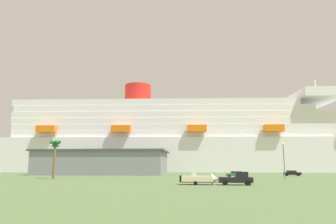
{
  "coord_description": "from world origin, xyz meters",
  "views": [
    {
      "loc": [
        6.59,
        -76.4,
        3.53
      ],
      "look_at": [
        -0.22,
        39.22,
        22.8
      ],
      "focal_mm": 33.29,
      "sensor_mm": 36.0,
      "label": 1
    }
  ],
  "objects_px": {
    "pickup_truck": "(237,179)",
    "parked_car_green_wagon": "(235,174)",
    "parked_car_black_coupe": "(292,173)",
    "small_boat_on_trailer": "(201,179)",
    "street_lamp": "(284,156)",
    "cruise_ship": "(198,143)",
    "palm_tree": "(55,147)"
  },
  "relations": [
    {
      "from": "pickup_truck",
      "to": "parked_car_green_wagon",
      "type": "distance_m",
      "value": 31.14
    },
    {
      "from": "pickup_truck",
      "to": "parked_car_black_coupe",
      "type": "xyz_separation_m",
      "value": [
        22.51,
        41.11,
        -0.21
      ]
    },
    {
      "from": "pickup_truck",
      "to": "parked_car_green_wagon",
      "type": "xyz_separation_m",
      "value": [
        4.43,
        30.83,
        -0.21
      ]
    },
    {
      "from": "small_boat_on_trailer",
      "to": "street_lamp",
      "type": "relative_size",
      "value": 0.88
    },
    {
      "from": "pickup_truck",
      "to": "small_boat_on_trailer",
      "type": "relative_size",
      "value": 0.78
    },
    {
      "from": "cruise_ship",
      "to": "parked_car_green_wagon",
      "type": "bearing_deg",
      "value": -83.21
    },
    {
      "from": "pickup_truck",
      "to": "parked_car_green_wagon",
      "type": "bearing_deg",
      "value": 81.83
    },
    {
      "from": "small_boat_on_trailer",
      "to": "parked_car_black_coupe",
      "type": "bearing_deg",
      "value": 55.12
    },
    {
      "from": "cruise_ship",
      "to": "parked_car_green_wagon",
      "type": "distance_m",
      "value": 64.58
    },
    {
      "from": "cruise_ship",
      "to": "pickup_truck",
      "type": "relative_size",
      "value": 38.82
    },
    {
      "from": "parked_car_green_wagon",
      "to": "parked_car_black_coupe",
      "type": "bearing_deg",
      "value": 29.63
    },
    {
      "from": "small_boat_on_trailer",
      "to": "cruise_ship",
      "type": "bearing_deg",
      "value": 88.21
    },
    {
      "from": "street_lamp",
      "to": "cruise_ship",
      "type": "bearing_deg",
      "value": 102.69
    },
    {
      "from": "parked_car_green_wagon",
      "to": "street_lamp",
      "type": "bearing_deg",
      "value": -51.57
    },
    {
      "from": "cruise_ship",
      "to": "small_boat_on_trailer",
      "type": "height_order",
      "value": "cruise_ship"
    },
    {
      "from": "parked_car_black_coupe",
      "to": "parked_car_green_wagon",
      "type": "bearing_deg",
      "value": -150.37
    },
    {
      "from": "pickup_truck",
      "to": "small_boat_on_trailer",
      "type": "bearing_deg",
      "value": 177.82
    },
    {
      "from": "pickup_truck",
      "to": "parked_car_black_coupe",
      "type": "relative_size",
      "value": 1.14
    },
    {
      "from": "parked_car_black_coupe",
      "to": "pickup_truck",
      "type": "bearing_deg",
      "value": -118.7
    },
    {
      "from": "cruise_ship",
      "to": "pickup_truck",
      "type": "distance_m",
      "value": 94.59
    },
    {
      "from": "palm_tree",
      "to": "parked_car_green_wagon",
      "type": "height_order",
      "value": "palm_tree"
    },
    {
      "from": "pickup_truck",
      "to": "palm_tree",
      "type": "relative_size",
      "value": 0.62
    },
    {
      "from": "cruise_ship",
      "to": "parked_car_black_coupe",
      "type": "relative_size",
      "value": 44.1
    },
    {
      "from": "small_boat_on_trailer",
      "to": "palm_tree",
      "type": "relative_size",
      "value": 0.8
    },
    {
      "from": "street_lamp",
      "to": "parked_car_black_coupe",
      "type": "height_order",
      "value": "street_lamp"
    },
    {
      "from": "pickup_truck",
      "to": "parked_car_black_coupe",
      "type": "distance_m",
      "value": 46.87
    },
    {
      "from": "parked_car_green_wagon",
      "to": "cruise_ship",
      "type": "bearing_deg",
      "value": 96.79
    },
    {
      "from": "small_boat_on_trailer",
      "to": "parked_car_green_wagon",
      "type": "relative_size",
      "value": 1.51
    },
    {
      "from": "palm_tree",
      "to": "street_lamp",
      "type": "bearing_deg",
      "value": 0.76
    },
    {
      "from": "palm_tree",
      "to": "parked_car_green_wagon",
      "type": "bearing_deg",
      "value": 15.8
    },
    {
      "from": "cruise_ship",
      "to": "street_lamp",
      "type": "xyz_separation_m",
      "value": [
        16.81,
        -74.66,
        -7.96
      ]
    },
    {
      "from": "cruise_ship",
      "to": "pickup_truck",
      "type": "xyz_separation_m",
      "value": [
        3.06,
        -93.74,
        -12.26
      ]
    }
  ]
}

